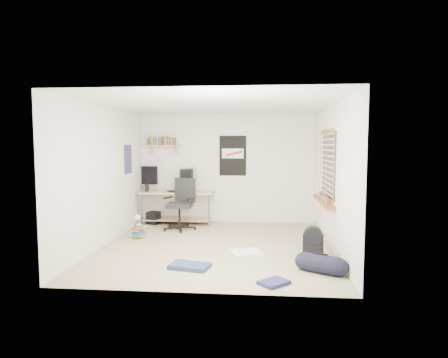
# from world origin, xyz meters

# --- Properties ---
(floor) EXTENTS (4.00, 4.50, 0.01)m
(floor) POSITION_xyz_m (0.00, 0.00, -0.01)
(floor) COLOR gray
(floor) RESTS_ON ground
(ceiling) EXTENTS (4.00, 4.50, 0.01)m
(ceiling) POSITION_xyz_m (0.00, 0.00, 2.50)
(ceiling) COLOR white
(ceiling) RESTS_ON ground
(back_wall) EXTENTS (4.00, 0.01, 2.50)m
(back_wall) POSITION_xyz_m (0.00, 2.25, 1.25)
(back_wall) COLOR silver
(back_wall) RESTS_ON ground
(left_wall) EXTENTS (0.01, 4.50, 2.50)m
(left_wall) POSITION_xyz_m (-2.00, 0.00, 1.25)
(left_wall) COLOR silver
(left_wall) RESTS_ON ground
(right_wall) EXTENTS (0.01, 4.50, 2.50)m
(right_wall) POSITION_xyz_m (2.00, 0.00, 1.25)
(right_wall) COLOR silver
(right_wall) RESTS_ON ground
(desk) EXTENTS (1.74, 0.92, 0.76)m
(desk) POSITION_xyz_m (-1.11, 1.97, 0.36)
(desk) COLOR #C7B18A
(desk) RESTS_ON floor
(monitor_left) EXTENTS (0.43, 0.12, 0.47)m
(monitor_left) POSITION_xyz_m (-1.75, 2.00, 1.00)
(monitor_left) COLOR #959599
(monitor_left) RESTS_ON desk
(monitor_right) EXTENTS (0.37, 0.28, 0.42)m
(monitor_right) POSITION_xyz_m (-0.86, 2.00, 0.97)
(monitor_right) COLOR #AAABB0
(monitor_right) RESTS_ON desk
(pc_tower) EXTENTS (0.22, 0.47, 0.49)m
(pc_tower) POSITION_xyz_m (-0.86, 2.00, 1.01)
(pc_tower) COLOR black
(pc_tower) RESTS_ON desk
(keyboard) EXTENTS (0.38, 0.26, 0.02)m
(keyboard) POSITION_xyz_m (-1.12, 1.80, 0.77)
(keyboard) COLOR black
(keyboard) RESTS_ON desk
(speaker_left) EXTENTS (0.11, 0.11, 0.16)m
(speaker_left) POSITION_xyz_m (-1.75, 1.76, 0.84)
(speaker_left) COLOR black
(speaker_left) RESTS_ON desk
(speaker_right) EXTENTS (0.10, 0.10, 0.17)m
(speaker_right) POSITION_xyz_m (-0.95, 1.67, 0.85)
(speaker_right) COLOR black
(speaker_right) RESTS_ON desk
(office_chair) EXTENTS (0.92, 0.92, 1.10)m
(office_chair) POSITION_xyz_m (-0.92, 1.30, 0.49)
(office_chair) COLOR black
(office_chair) RESTS_ON floor
(wall_shelf) EXTENTS (0.80, 0.22, 0.24)m
(wall_shelf) POSITION_xyz_m (-1.45, 2.14, 1.78)
(wall_shelf) COLOR tan
(wall_shelf) RESTS_ON back_wall
(poster_back_wall) EXTENTS (0.62, 0.03, 0.92)m
(poster_back_wall) POSITION_xyz_m (0.15, 2.23, 1.55)
(poster_back_wall) COLOR black
(poster_back_wall) RESTS_ON back_wall
(poster_left_wall) EXTENTS (0.02, 0.42, 0.60)m
(poster_left_wall) POSITION_xyz_m (-1.99, 1.20, 1.50)
(poster_left_wall) COLOR navy
(poster_left_wall) RESTS_ON left_wall
(window) EXTENTS (0.10, 1.50, 1.26)m
(window) POSITION_xyz_m (1.95, 0.30, 1.45)
(window) COLOR brown
(window) RESTS_ON right_wall
(baseboard_heater) EXTENTS (0.08, 2.50, 0.18)m
(baseboard_heater) POSITION_xyz_m (1.96, 0.30, 0.09)
(baseboard_heater) COLOR #B7B2A8
(baseboard_heater) RESTS_ON floor
(backpack) EXTENTS (0.34, 0.28, 0.42)m
(backpack) POSITION_xyz_m (1.62, -0.69, 0.20)
(backpack) COLOR black
(backpack) RESTS_ON floor
(duffel_bag) EXTENTS (0.36, 0.36, 0.52)m
(duffel_bag) POSITION_xyz_m (1.65, -1.35, 0.14)
(duffel_bag) COLOR black
(duffel_bag) RESTS_ON floor
(tshirt) EXTENTS (0.61, 0.56, 0.04)m
(tshirt) POSITION_xyz_m (0.55, -0.45, 0.02)
(tshirt) COLOR silver
(tshirt) RESTS_ON floor
(jeans_a) EXTENTS (0.64, 0.48, 0.06)m
(jeans_a) POSITION_xyz_m (-0.24, -1.29, 0.03)
(jeans_a) COLOR navy
(jeans_a) RESTS_ON floor
(jeans_b) EXTENTS (0.46, 0.45, 0.05)m
(jeans_b) POSITION_xyz_m (0.97, -1.86, 0.03)
(jeans_b) COLOR #232451
(jeans_b) RESTS_ON floor
(book_stack) EXTENTS (0.49, 0.43, 0.29)m
(book_stack) POSITION_xyz_m (-1.54, 0.41, 0.15)
(book_stack) COLOR brown
(book_stack) RESTS_ON floor
(desk_lamp) EXTENTS (0.16, 0.22, 0.20)m
(desk_lamp) POSITION_xyz_m (-1.52, 0.39, 0.38)
(desk_lamp) COLOR silver
(desk_lamp) RESTS_ON book_stack
(subwoofer) EXTENTS (0.32, 0.32, 0.28)m
(subwoofer) POSITION_xyz_m (-1.64, 1.85, 0.14)
(subwoofer) COLOR black
(subwoofer) RESTS_ON floor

